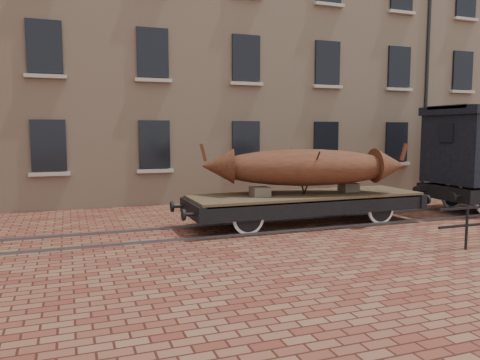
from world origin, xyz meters
name	(u,v)px	position (x,y,z in m)	size (l,w,h in m)	color
ground	(276,227)	(0.00, 0.00, 0.00)	(90.00, 90.00, 0.00)	#5F281E
warehouse_cream	(247,42)	(3.00, 9.99, 7.00)	(40.00, 10.19, 14.00)	#CDAA89
rail_track	(276,226)	(0.00, 0.00, 0.03)	(30.00, 1.52, 0.06)	#59595E
flatcar_wagon	(306,200)	(0.94, 0.00, 0.71)	(7.54, 2.05, 1.14)	brown
iron_boat	(305,167)	(0.89, 0.00, 1.65)	(5.86, 3.05, 1.45)	brown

